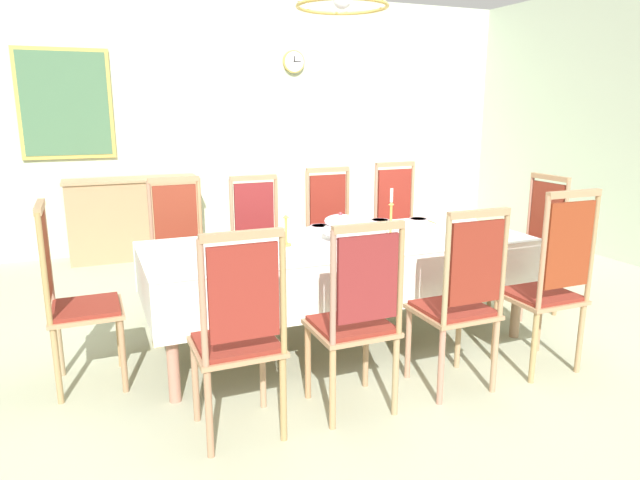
# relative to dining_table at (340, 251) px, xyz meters

# --- Properties ---
(ground) EXTENTS (7.61, 7.04, 0.04)m
(ground) POSITION_rel_dining_table_xyz_m (0.00, -0.16, -0.71)
(ground) COLOR #B6BB9C
(back_wall) EXTENTS (7.61, 0.08, 3.00)m
(back_wall) POSITION_rel_dining_table_xyz_m (0.00, 3.40, 0.81)
(back_wall) COLOR beige
(back_wall) RESTS_ON ground
(dining_table) EXTENTS (2.70, 1.04, 0.76)m
(dining_table) POSITION_rel_dining_table_xyz_m (0.00, 0.00, 0.00)
(dining_table) COLOR tan
(dining_table) RESTS_ON ground
(tablecloth) EXTENTS (2.72, 1.06, 0.37)m
(tablecloth) POSITION_rel_dining_table_xyz_m (0.00, 0.00, -0.02)
(tablecloth) COLOR white
(tablecloth) RESTS_ON dining_table
(chair_south_a) EXTENTS (0.44, 0.42, 1.13)m
(chair_south_a) POSITION_rel_dining_table_xyz_m (-0.98, -0.93, -0.11)
(chair_south_a) COLOR #A3795B
(chair_south_a) RESTS_ON ground
(chair_north_a) EXTENTS (0.44, 0.42, 1.14)m
(chair_north_a) POSITION_rel_dining_table_xyz_m (-0.98, 0.93, -0.11)
(chair_north_a) COLOR #A67F62
(chair_north_a) RESTS_ON ground
(chair_south_b) EXTENTS (0.44, 0.42, 1.11)m
(chair_south_b) POSITION_rel_dining_table_xyz_m (-0.32, -0.93, -0.11)
(chair_south_b) COLOR #AF7F55
(chair_south_b) RESTS_ON ground
(chair_north_b) EXTENTS (0.44, 0.42, 1.12)m
(chair_north_b) POSITION_rel_dining_table_xyz_m (-0.32, 0.93, -0.11)
(chair_north_b) COLOR #AF7B5A
(chair_north_b) RESTS_ON ground
(chair_south_c) EXTENTS (0.44, 0.42, 1.13)m
(chair_south_c) POSITION_rel_dining_table_xyz_m (0.35, -0.93, -0.11)
(chair_south_c) COLOR tan
(chair_south_c) RESTS_ON ground
(chair_north_c) EXTENTS (0.44, 0.42, 1.16)m
(chair_north_c) POSITION_rel_dining_table_xyz_m (0.35, 0.93, -0.10)
(chair_north_c) COLOR tan
(chair_north_c) RESTS_ON ground
(chair_south_d) EXTENTS (0.44, 0.42, 1.20)m
(chair_south_d) POSITION_rel_dining_table_xyz_m (1.03, -0.93, -0.08)
(chair_south_d) COLOR tan
(chair_south_d) RESTS_ON ground
(chair_north_d) EXTENTS (0.44, 0.42, 1.18)m
(chair_north_d) POSITION_rel_dining_table_xyz_m (1.03, 0.93, -0.09)
(chair_north_d) COLOR tan
(chair_north_d) RESTS_ON ground
(chair_head_west) EXTENTS (0.42, 0.44, 1.15)m
(chair_head_west) POSITION_rel_dining_table_xyz_m (-1.76, 0.00, -0.10)
(chair_head_west) COLOR tan
(chair_head_west) RESTS_ON ground
(chair_head_east) EXTENTS (0.42, 0.44, 1.14)m
(chair_head_east) POSITION_rel_dining_table_xyz_m (1.76, 0.00, -0.11)
(chair_head_east) COLOR tan
(chair_head_east) RESTS_ON ground
(soup_tureen) EXTENTS (0.25, 0.25, 0.21)m
(soup_tureen) POSITION_rel_dining_table_xyz_m (-0.00, 0.00, 0.17)
(soup_tureen) COLOR white
(soup_tureen) RESTS_ON tablecloth
(candlestick_west) EXTENTS (0.07, 0.07, 0.31)m
(candlestick_west) POSITION_rel_dining_table_xyz_m (-0.40, 0.00, 0.20)
(candlestick_west) COLOR gold
(candlestick_west) RESTS_ON tablecloth
(candlestick_east) EXTENTS (0.07, 0.07, 0.35)m
(candlestick_east) POSITION_rel_dining_table_xyz_m (0.40, 0.00, 0.21)
(candlestick_east) COLOR gold
(candlestick_east) RESTS_ON tablecloth
(bowl_near_left) EXTENTS (0.16, 0.16, 0.03)m
(bowl_near_left) POSITION_rel_dining_table_xyz_m (0.86, 0.34, 0.09)
(bowl_near_left) COLOR white
(bowl_near_left) RESTS_ON tablecloth
(bowl_near_right) EXTENTS (0.16, 0.16, 0.03)m
(bowl_near_right) POSITION_rel_dining_table_xyz_m (0.02, 0.41, 0.09)
(bowl_near_right) COLOR white
(bowl_near_right) RESTS_ON tablecloth
(bowl_far_left) EXTENTS (0.16, 0.16, 0.04)m
(bowl_far_left) POSITION_rel_dining_table_xyz_m (0.53, 0.40, 0.10)
(bowl_far_left) COLOR white
(bowl_far_left) RESTS_ON tablecloth
(spoon_primary) EXTENTS (0.03, 0.18, 0.01)m
(spoon_primary) POSITION_rel_dining_table_xyz_m (0.96, 0.37, 0.08)
(spoon_primary) COLOR gold
(spoon_primary) RESTS_ON tablecloth
(spoon_secondary) EXTENTS (0.04, 0.18, 0.01)m
(spoon_secondary) POSITION_rel_dining_table_xyz_m (0.12, 0.44, 0.08)
(spoon_secondary) COLOR gold
(spoon_secondary) RESTS_ON tablecloth
(sideboard) EXTENTS (1.44, 0.48, 0.90)m
(sideboard) POSITION_rel_dining_table_xyz_m (-1.16, 3.08, -0.24)
(sideboard) COLOR tan
(sideboard) RESTS_ON ground
(mounted_clock) EXTENTS (0.27, 0.06, 0.27)m
(mounted_clock) POSITION_rel_dining_table_xyz_m (0.87, 3.33, 1.53)
(mounted_clock) COLOR #D1B251
(framed_painting) EXTENTS (0.96, 0.05, 1.17)m
(framed_painting) POSITION_rel_dining_table_xyz_m (-1.76, 3.34, 1.02)
(framed_painting) COLOR #D1B251
(chandelier) EXTENTS (0.61, 0.60, 0.66)m
(chandelier) POSITION_rel_dining_table_xyz_m (-0.00, 0.00, 1.64)
(chandelier) COLOR gold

